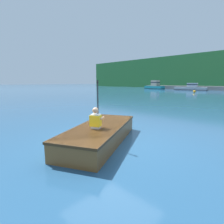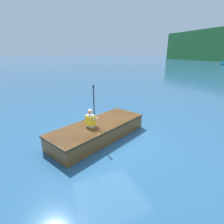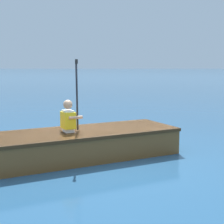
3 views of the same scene
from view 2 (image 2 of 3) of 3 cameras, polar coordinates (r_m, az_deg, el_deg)
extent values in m
plane|color=navy|center=(6.03, -1.09, -8.66)|extent=(300.00, 300.00, 0.00)
cube|color=brown|center=(6.01, -4.43, -6.06)|extent=(2.66, 3.66, 0.51)
cube|color=#432A13|center=(5.92, -4.49, -4.08)|extent=(2.71, 3.72, 0.06)
cube|color=#432A13|center=(5.93, -4.49, -4.17)|extent=(2.24, 3.13, 0.02)
cone|color=brown|center=(7.17, 5.09, -1.63)|extent=(0.58, 0.58, 0.46)
cube|color=brown|center=(5.77, -6.33, -5.01)|extent=(1.13, 0.67, 0.03)
cube|color=silver|center=(5.62, -7.08, -2.92)|extent=(0.29, 0.25, 0.41)
cube|color=yellow|center=(5.61, -7.09, -2.73)|extent=(0.35, 0.32, 0.30)
sphere|color=tan|center=(5.51, -7.21, 0.06)|extent=(0.17, 0.17, 0.17)
cylinder|color=tan|center=(5.54, -5.38, -2.27)|extent=(0.17, 0.26, 0.06)
cylinder|color=tan|center=(5.75, -7.45, -1.54)|extent=(0.17, 0.26, 0.06)
cylinder|color=#232328|center=(5.57, -5.90, 2.11)|extent=(0.05, 0.06, 1.31)
cylinder|color=black|center=(5.43, -6.12, 8.35)|extent=(0.05, 0.05, 0.08)
camera|label=1|loc=(2.45, -66.62, -17.73)|focal=28.00mm
camera|label=3|loc=(2.62, 88.82, -24.69)|focal=55.00mm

